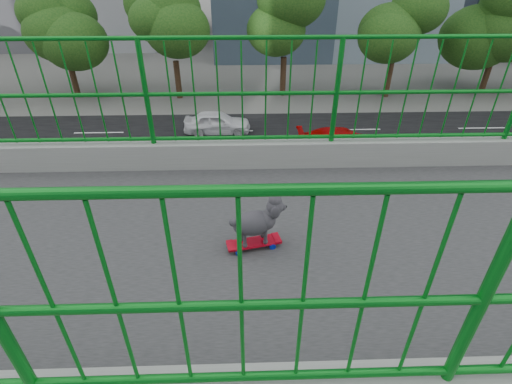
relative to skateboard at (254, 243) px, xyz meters
The scene contains 13 objects.
road 14.87m from the skateboard, behind, with size 18.00×90.00×0.02m, color black.
footbridge 2.13m from the skateboard, 93.10° to the right, with size 3.00×24.00×7.00m.
railing 1.10m from the skateboard, 93.10° to the right, with size 3.00×24.00×1.42m.
street_trees 26.19m from the skateboard, behind, with size 5.30×60.40×7.26m.
skateboard is the anchor object (origin of this frame).
poodle 0.23m from the skateboard, 102.72° to the left, with size 0.26×0.47×0.39m.
car_0 9.14m from the skateboard, 156.33° to the right, with size 1.74×4.33×1.48m, color white.
car_1 11.47m from the skateboard, 165.08° to the left, with size 1.56×4.47×1.47m, color white.
car_2 17.62m from the skateboard, 139.13° to the left, with size 2.66×5.77×1.60m, color #A2A2A7.
car_3 17.66m from the skateboard, 161.71° to the left, with size 2.00×4.93×1.43m, color red.
car_4 19.98m from the skateboard, behind, with size 1.60×3.98×1.36m, color white.
car_6 12.16m from the skateboard, 153.09° to the left, with size 2.40×5.20×1.44m, color white.
car_7 14.77m from the skateboard, 159.11° to the left, with size 1.97×4.83×1.40m, color white.
Camera 1 is at (2.42, 1.03, 9.04)m, focal length 25.88 mm.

